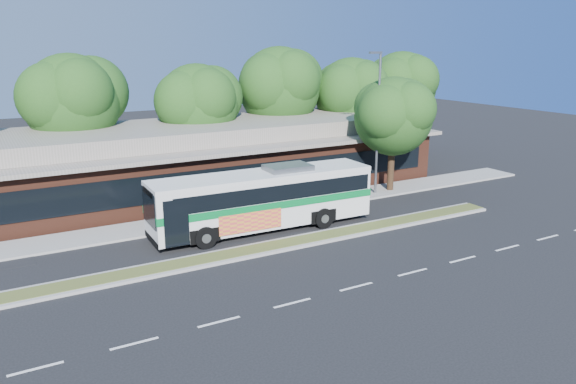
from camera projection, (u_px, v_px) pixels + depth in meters
name	position (u px, v px, depth m)	size (l,w,h in m)	color
ground	(294.00, 249.00, 26.94)	(120.00, 120.00, 0.00)	black
median_strip	(288.00, 244.00, 27.43)	(26.00, 1.10, 0.15)	#4D5724
sidewalk	(238.00, 214.00, 32.30)	(44.00, 2.60, 0.12)	gray
plaza_building	(196.00, 159.00, 37.31)	(33.20, 11.20, 4.45)	#4F2518
lamp_post	(378.00, 120.00, 35.29)	(0.93, 0.18, 9.07)	slate
tree_bg_b	(78.00, 98.00, 35.79)	(6.69, 6.00, 9.00)	black
tree_bg_c	(202.00, 102.00, 38.89)	(6.24, 5.60, 8.26)	black
tree_bg_d	(283.00, 85.00, 42.89)	(6.91, 6.20, 9.37)	black
tree_bg_e	(354.00, 92.00, 45.07)	(6.47, 5.80, 8.50)	black
tree_bg_f	(404.00, 85.00, 48.71)	(6.69, 6.00, 8.92)	black
transit_bus	(264.00, 195.00, 29.27)	(12.03, 3.07, 3.35)	silver
sidewalk_tree	(397.00, 114.00, 36.37)	(5.65, 5.07, 7.53)	black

